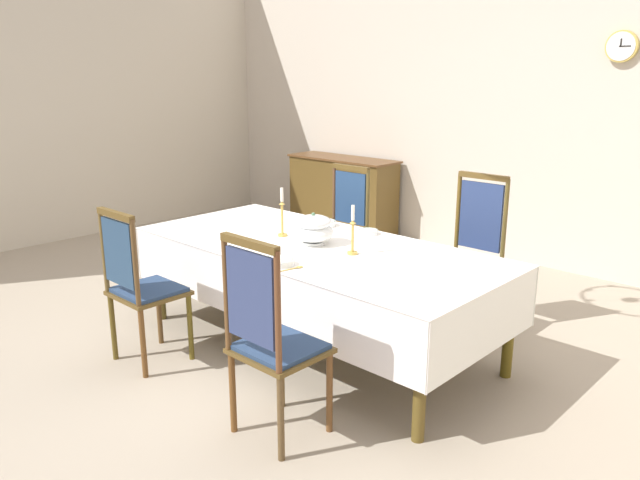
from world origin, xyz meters
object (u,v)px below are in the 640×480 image
Objects in this scene: soup_tureen at (313,229)px; candlestick_west at (282,217)px; dining_table at (316,255)px; candlestick_east at (353,235)px; chair_south_a at (140,284)px; sideboard at (343,194)px; bowl_far_left at (368,232)px; bowl_near_right at (279,261)px; spoon_primary at (315,222)px; chair_north_b at (470,253)px; mounted_clock at (622,46)px; spoon_secondary at (297,268)px; chair_north_a at (341,228)px; chair_south_b at (271,337)px; bowl_near_left at (324,223)px.

soup_tureen is 0.31m from candlestick_west.
dining_table is 8.09× the size of candlestick_east.
sideboard is (-1.42, 3.63, -0.11)m from chair_south_a.
bowl_far_left is 0.10× the size of sideboard.
chair_south_a reaches higher than bowl_near_right.
chair_north_b is at bearing 37.38° from spoon_primary.
mounted_clock is (0.28, 1.88, 1.52)m from chair_north_b.
spoon_primary is at bearing 140.33° from spoon_secondary.
chair_south_b is (1.28, -2.00, 0.01)m from chair_north_a.
bowl_near_right is at bearing -72.59° from dining_table.
candlestick_east reaches higher than spoon_primary.
bowl_near_right is at bearing -85.81° from bowl_far_left.
chair_north_a reaches higher than spoon_primary.
candlestick_west is 2.02× the size of spoon_primary.
dining_table is at bearing 122.93° from chair_north_a.
spoon_primary is (-0.60, 0.95, -0.02)m from bowl_near_right.
mounted_clock reaches higher than spoon_primary.
bowl_near_left is at bearing 127.23° from dining_table.
chair_north_b is at bearing 46.00° from candlestick_west.
candlestick_west is 0.49m from spoon_primary.
chair_north_b is 6.19× the size of bowl_near_right.
chair_north_a is 5.83× the size of bowl_near_right.
spoon_secondary is at bearing 11.21° from bowl_near_right.
bowl_far_left is at bearing 5.71° from bowl_near_left.
chair_south_a is 1.65m from bowl_far_left.
soup_tureen is at bearing 57.89° from chair_south_a.
candlestick_west is (-0.31, 0.00, 0.04)m from soup_tureen.
spoon_primary is 1.00× the size of spoon_secondary.
candlestick_east is 2.26× the size of bowl_far_left.
chair_north_b reaches higher than soup_tureen.
sideboard is (-2.40, 2.63, -0.43)m from candlestick_east.
bowl_near_left is 0.99× the size of bowl_near_right.
candlestick_west reaches higher than spoon_secondary.
soup_tureen is at bearing 180.00° from dining_table.
chair_north_a is at bearing 130.95° from sideboard.
soup_tureen is 1.49× the size of bowl_near_left.
chair_south_b is 4.18× the size of mounted_clock.
chair_south_a is at bearing -134.57° from candlestick_east.
chair_south_a reaches higher than spoon_primary.
sideboard is 3.42m from mounted_clock.
chair_north_b is (1.28, 0.00, 0.02)m from chair_north_a.
bowl_near_right is (-0.48, 0.51, 0.19)m from chair_south_b.
chair_north_b is at bearing 148.88° from sideboard.
chair_north_b reaches higher than bowl_far_left.
chair_north_b is 1.22m from spoon_primary.
sideboard is (-2.70, 3.64, -0.13)m from chair_south_b.
spoon_secondary is at bearing -40.99° from spoon_primary.
sideboard is at bearing 132.34° from candlestick_east.
dining_table is at bearing -0.00° from candlestick_west.
candlestick_east reaches higher than bowl_far_left.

